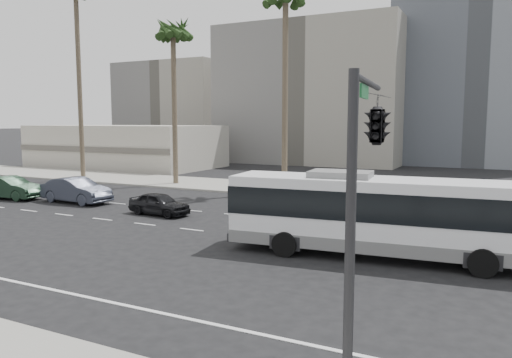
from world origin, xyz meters
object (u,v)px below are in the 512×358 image
Objects in this scene: car_a at (159,204)px; palm_near at (286,1)px; city_bus at (378,213)px; traffic_signal at (375,131)px; car_b at (76,190)px; car_c at (10,188)px; palm_mid at (173,35)px.

car_a is 0.25× the size of palm_near.
city_bus is 1.94× the size of traffic_signal.
palm_near reaches higher than car_b.
city_bus reaches higher than car_c.
car_c is (-5.50, -0.90, -0.05)m from car_b.
car_b is 0.82× the size of traffic_signal.
city_bus is 9.48m from traffic_signal.
car_c is at bearing -116.85° from palm_mid.
city_bus is at bearing -54.90° from palm_near.
city_bus reaches higher than car_b.
car_c is 24.03m from palm_near.
palm_mid reaches higher than city_bus.
car_a is 0.80× the size of car_c.
car_c is 0.78× the size of traffic_signal.
traffic_signal reaches higher than car_a.
city_bus is 21.69m from car_b.
car_c is at bearing 94.67° from car_a.
car_a is at bearing -104.93° from palm_near.
traffic_signal is 28.02m from palm_near.
traffic_signal is at bearing -62.56° from palm_near.
traffic_signal reaches higher than city_bus.
palm_near is at bearing -1.47° from palm_mid.
city_bus is 13.99m from car_a.
car_b is 1.06× the size of car_c.
car_c is at bearing 101.86° from car_b.
palm_near is (3.06, 11.50, 13.65)m from car_a.
palm_near is at bearing 111.34° from traffic_signal.
palm_mid is (-10.35, 0.27, -1.63)m from palm_near.
palm_near is at bearing -43.15° from car_b.
car_a is at bearing 135.68° from traffic_signal.
palm_near is (-12.22, 23.53, 9.06)m from traffic_signal.
city_bus is at bearing 95.40° from traffic_signal.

